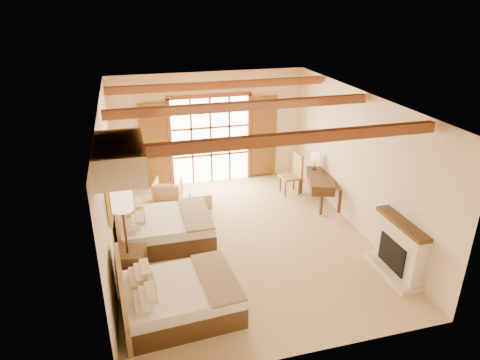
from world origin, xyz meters
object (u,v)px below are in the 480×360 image
object	(u,v)px
bed_far	(158,226)
nightstand	(131,266)
armchair	(168,191)
bed_near	(171,296)
desk	(320,188)

from	to	relation	value
bed_far	nightstand	bearing A→B (deg)	-116.05
nightstand	armchair	distance (m)	3.37
bed_near	nightstand	distance (m)	1.34
bed_near	desk	distance (m)	5.47
bed_near	armchair	xyz separation A→B (m)	(0.43, 4.39, -0.06)
bed_near	bed_far	bearing A→B (deg)	86.04
nightstand	desk	distance (m)	5.40
bed_near	nightstand	size ratio (longest dim) A/B	3.14
armchair	desk	distance (m)	4.01
desk	armchair	bearing A→B (deg)	-176.36
bed_far	armchair	world-z (taller)	bed_far
bed_near	armchair	size ratio (longest dim) A/B	2.86
bed_near	bed_far	size ratio (longest dim) A/B	1.01
armchair	desk	size ratio (longest dim) A/B	0.47
bed_far	armchair	bearing A→B (deg)	78.25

